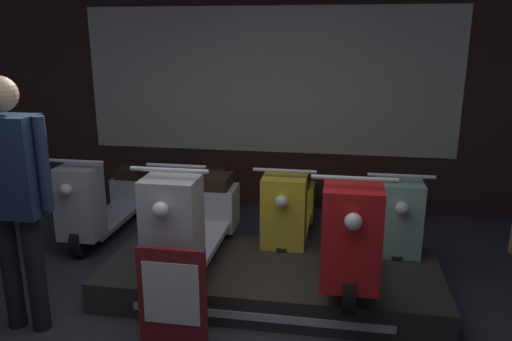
{
  "coord_description": "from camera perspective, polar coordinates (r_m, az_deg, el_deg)",
  "views": [
    {
      "loc": [
        0.86,
        -2.63,
        2.1
      ],
      "look_at": [
        0.14,
        1.61,
        0.91
      ],
      "focal_mm": 35.0,
      "sensor_mm": 36.0,
      "label": 1
    }
  ],
  "objects": [
    {
      "name": "scooter_backrow_3",
      "position": [
        5.02,
        15.12,
        -5.14
      ],
      "size": [
        0.55,
        1.66,
        0.96
      ],
      "color": "black",
      "rests_on": "ground_plane"
    },
    {
      "name": "display_platform",
      "position": [
        4.24,
        1.68,
        -12.26
      ],
      "size": [
        2.75,
        1.15,
        0.25
      ],
      "color": "#2D2823",
      "rests_on": "ground_plane"
    },
    {
      "name": "person_left_browsing",
      "position": [
        3.79,
        -26.15,
        -1.51
      ],
      "size": [
        0.59,
        0.24,
        1.83
      ],
      "color": "black",
      "rests_on": "ground_plane"
    },
    {
      "name": "price_sign_board",
      "position": [
        3.49,
        -9.56,
        -14.34
      ],
      "size": [
        0.47,
        0.04,
        0.74
      ],
      "color": "maroon",
      "rests_on": "ground_plane"
    },
    {
      "name": "scooter_display_right",
      "position": [
        3.95,
        10.6,
        -6.63
      ],
      "size": [
        0.55,
        1.66,
        0.96
      ],
      "color": "black",
      "rests_on": "display_platform"
    },
    {
      "name": "scooter_backrow_2",
      "position": [
        5.02,
        3.91,
        -4.64
      ],
      "size": [
        0.55,
        1.66,
        0.96
      ],
      "color": "black",
      "rests_on": "ground_plane"
    },
    {
      "name": "scooter_backrow_0",
      "position": [
        5.55,
        -16.67,
        -3.29
      ],
      "size": [
        0.55,
        1.66,
        0.96
      ],
      "color": "black",
      "rests_on": "ground_plane"
    },
    {
      "name": "scooter_backrow_1",
      "position": [
        5.2,
        -6.91,
        -4.0
      ],
      "size": [
        0.55,
        1.66,
        0.96
      ],
      "color": "black",
      "rests_on": "ground_plane"
    },
    {
      "name": "shop_wall_back",
      "position": [
        6.0,
        1.39,
        10.66
      ],
      "size": [
        8.01,
        0.09,
        3.2
      ],
      "color": "#331E19",
      "rests_on": "ground_plane"
    },
    {
      "name": "scooter_display_left",
      "position": [
        4.11,
        -6.97,
        -5.61
      ],
      "size": [
        0.55,
        1.66,
        0.96
      ],
      "color": "black",
      "rests_on": "display_platform"
    }
  ]
}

